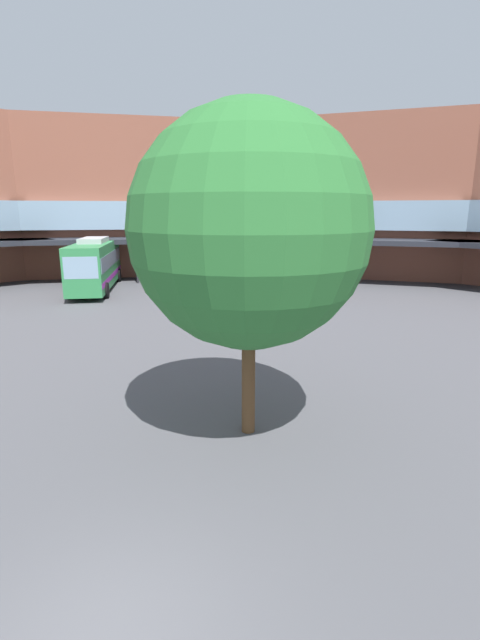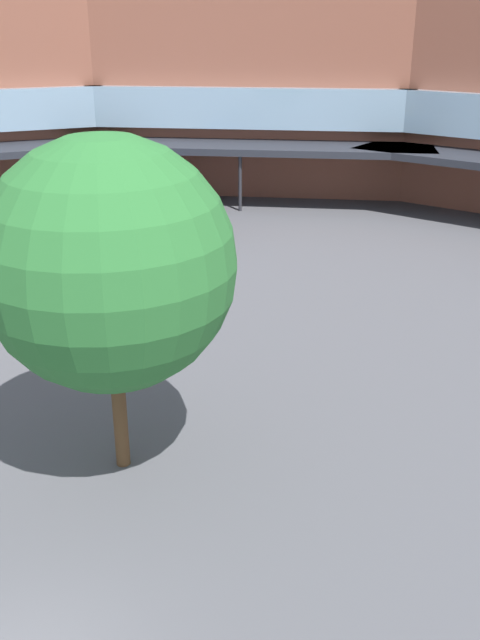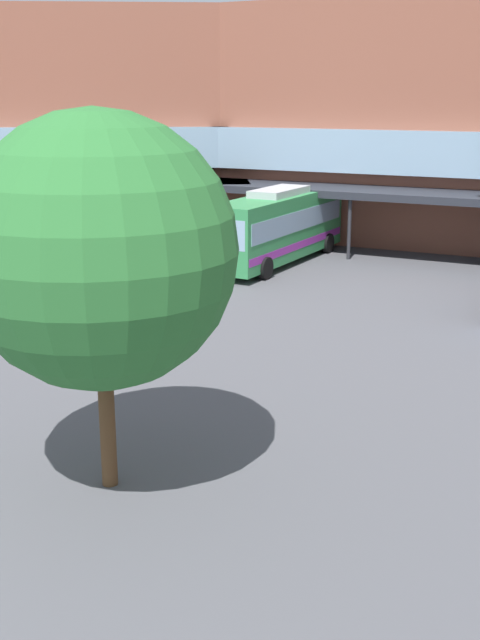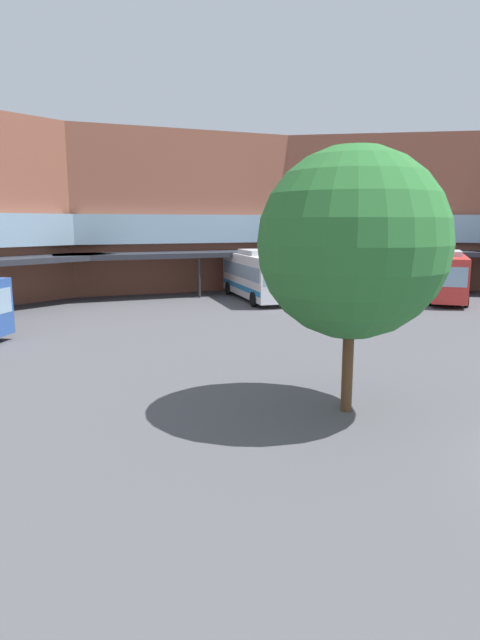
{
  "view_description": "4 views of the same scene",
  "coord_description": "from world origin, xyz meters",
  "views": [
    {
      "loc": [
        3.39,
        -4.2,
        5.86
      ],
      "look_at": [
        -1.77,
        11.81,
        1.77
      ],
      "focal_mm": 25.08,
      "sensor_mm": 36.0,
      "label": 1
    },
    {
      "loc": [
        5.05,
        -8.58,
        10.68
      ],
      "look_at": [
        2.61,
        11.42,
        2.11
      ],
      "focal_mm": 40.16,
      "sensor_mm": 36.0,
      "label": 2
    },
    {
      "loc": [
        15.57,
        -0.46,
        8.64
      ],
      "look_at": [
        -2.45,
        11.97,
        2.44
      ],
      "focal_mm": 44.86,
      "sensor_mm": 36.0,
      "label": 3
    },
    {
      "loc": [
        -14.76,
        -1.26,
        6.08
      ],
      "look_at": [
        1.85,
        12.44,
        2.09
      ],
      "focal_mm": 29.59,
      "sensor_mm": 36.0,
      "label": 4
    }
  ],
  "objects": [
    {
      "name": "station_building",
      "position": [
        -0.0,
        21.43,
        6.66
      ],
      "size": [
        85.47,
        52.89,
        13.82
      ],
      "color": "#93543F",
      "rests_on": "ground"
    },
    {
      "name": "bus_0",
      "position": [
        -5.27,
        30.0,
        1.84
      ],
      "size": [
        7.97,
        11.95,
        3.63
      ],
      "rotation": [
        0.0,
        0.0,
        5.2
      ],
      "color": "#2D519E",
      "rests_on": "ground"
    },
    {
      "name": "plaza_tree",
      "position": [
        0.16,
        6.54,
        5.43
      ],
      "size": [
        5.96,
        5.96,
        8.42
      ],
      "color": "brown",
      "rests_on": "ground"
    },
    {
      "name": "ground_plane",
      "position": [
        0.0,
        0.0,
        0.0
      ],
      "size": [
        128.95,
        128.95,
        0.0
      ],
      "primitive_type": "plane",
      "color": "#515156"
    },
    {
      "name": "bus_3",
      "position": [
        -17.59,
        24.87,
        1.99
      ],
      "size": [
        7.21,
        11.22,
        3.94
      ],
      "rotation": [
        0.0,
        0.0,
        5.17
      ],
      "color": "#338C4C",
      "rests_on": "ground"
    }
  ]
}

